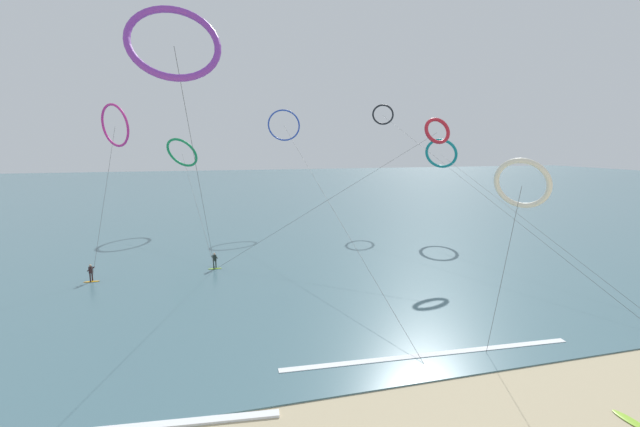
% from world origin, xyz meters
% --- Properties ---
extents(sea_water, '(400.00, 200.00, 0.08)m').
position_xyz_m(sea_water, '(0.00, 108.43, 0.04)').
color(sea_water, '#476B75').
rests_on(sea_water, ground).
extents(surfer_lime, '(1.40, 0.72, 1.70)m').
position_xyz_m(surfer_lime, '(-8.67, 33.36, 0.82)').
color(surfer_lime, '#8CC62D').
rests_on(surfer_lime, ground).
extents(surfer_amber, '(1.40, 0.69, 1.70)m').
position_xyz_m(surfer_amber, '(-19.99, 31.98, 0.82)').
color(surfer_amber, orange).
rests_on(surfer_amber, ground).
extents(kite_magenta, '(3.82, 9.41, 17.15)m').
position_xyz_m(kite_magenta, '(-18.30, 39.38, 14.84)').
color(kite_magenta, '#CC288E').
rests_on(kite_magenta, ground).
extents(kite_violet, '(4.84, 22.62, 19.87)m').
position_xyz_m(kite_violet, '(-10.39, 12.32, 17.78)').
color(kite_violet, purple).
rests_on(kite_violet, ground).
extents(kite_crimson, '(27.19, 1.75, 16.00)m').
position_xyz_m(kite_crimson, '(16.81, 34.07, 14.38)').
color(kite_crimson, red).
rests_on(kite_crimson, ground).
extents(kite_charcoal, '(4.13, 51.03, 19.62)m').
position_xyz_m(kite_charcoal, '(20.47, 58.30, 17.82)').
color(kite_charcoal, black).
rests_on(kite_charcoal, ground).
extents(kite_emerald, '(7.16, 29.48, 13.92)m').
position_xyz_m(kite_emerald, '(-12.70, 59.92, 11.57)').
color(kite_emerald, '#199351').
rests_on(kite_emerald, ground).
extents(kite_cobalt, '(5.45, 51.31, 18.67)m').
position_xyz_m(kite_cobalt, '(3.63, 60.23, 15.99)').
color(kite_cobalt, '#2647B7').
rests_on(kite_cobalt, ground).
extents(kite_teal, '(5.00, 36.50, 13.78)m').
position_xyz_m(kite_teal, '(24.29, 45.50, 11.53)').
color(kite_teal, teal).
rests_on(kite_teal, ground).
extents(kite_ivory, '(4.26, 3.76, 12.12)m').
position_xyz_m(kite_ivory, '(9.85, 11.54, 10.45)').
color(kite_ivory, silver).
rests_on(kite_ivory, ground).
extents(surfboard_spare, '(0.64, 1.93, 0.20)m').
position_xyz_m(surfboard_spare, '(9.69, 2.97, 0.04)').
color(surfboard_spare, '#8CC62D').
rests_on(surfboard_spare, ground).
extents(wave_crest_mid, '(18.84, 1.51, 0.12)m').
position_xyz_m(wave_crest_mid, '(3.80, 11.09, 0.06)').
color(wave_crest_mid, white).
rests_on(wave_crest_mid, ground).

